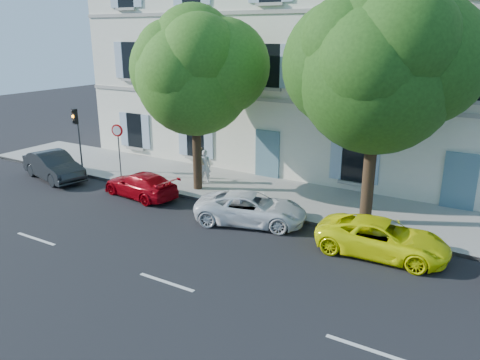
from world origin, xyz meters
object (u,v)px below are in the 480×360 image
Objects in this scene: pedestrian_b at (199,164)px; road_sign at (118,139)px; car_dark_sedan at (54,166)px; traffic_light at (77,126)px; tree_left at (195,77)px; pedestrian_a at (205,166)px; car_white_coupe at (251,208)px; car_yellow_supercar at (382,238)px; tree_right at (377,76)px; car_red_coupe at (140,185)px.

road_sign is at bearing 63.11° from pedestrian_b.
traffic_light reaches higher than car_dark_sedan.
tree_left is at bearing 5.36° from road_sign.
road_sign is (-4.48, -0.42, -3.17)m from tree_left.
tree_left is 4.39m from pedestrian_a.
tree_left reaches higher than car_white_coupe.
tree_right is (-1.20, 2.19, 5.05)m from car_yellow_supercar.
car_red_coupe is 3.27m from pedestrian_a.
tree_right is at bearing 1.90° from road_sign.
traffic_light reaches higher than road_sign.
car_dark_sedan reaches higher than car_yellow_supercar.
pedestrian_b is at bearing 164.07° from car_red_coupe.
tree_right is at bearing -79.10° from car_white_coupe.
pedestrian_b is (-4.54, 2.94, 0.43)m from car_white_coupe.
traffic_light is at bearing 67.00° from car_white_coupe.
pedestrian_a is (-8.14, 0.97, -4.69)m from tree_right.
car_white_coupe is at bearing -168.49° from pedestrian_b.
pedestrian_a is at bearing -125.78° from pedestrian_b.
car_yellow_supercar is 16.17m from traffic_light.
car_red_coupe is (5.56, 0.22, -0.13)m from car_dark_sedan.
pedestrian_b is at bearing -52.09° from car_dark_sedan.
tree_right is at bearing 3.13° from traffic_light.
tree_left is at bearing 74.04° from car_yellow_supercar.
tree_right is at bearing -0.07° from tree_left.
traffic_light is 7.07m from pedestrian_a.
car_white_coupe is at bearing 85.79° from car_yellow_supercar.
car_red_coupe is at bearing 72.14° from car_white_coupe.
pedestrian_b is at bearing 69.77° from car_yellow_supercar.
tree_right is 9.65m from pedestrian_b.
pedestrian_b is at bearing 15.17° from traffic_light.
car_yellow_supercar is at bearing 137.78° from pedestrian_a.
tree_right is 4.89× the size of pedestrian_b.
traffic_light is at bearing -176.87° from tree_right.
car_yellow_supercar is 9.87m from pedestrian_a.
tree_left reaches higher than traffic_light.
pedestrian_b is at bearing 121.06° from tree_left.
traffic_light is 1.23× the size of road_sign.
car_yellow_supercar is at bearing -76.42° from car_dark_sedan.
car_red_coupe is at bearing -133.06° from tree_left.
road_sign is at bearing 62.58° from car_white_coupe.
car_white_coupe is 2.64× the size of pedestrian_a.
car_white_coupe is 1.31× the size of traffic_light.
tree_left is (-9.08, 2.20, 4.64)m from car_yellow_supercar.
car_yellow_supercar is at bearing 96.26° from car_red_coupe.
car_dark_sedan reaches higher than car_red_coupe.
car_yellow_supercar is 0.50× the size of tree_right.
tree_left is (-3.99, 2.03, 4.64)m from car_white_coupe.
car_dark_sedan reaches higher than car_white_coupe.
traffic_light is (0.43, 1.32, 1.83)m from car_dark_sedan.
pedestrian_b reaches higher than car_red_coupe.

